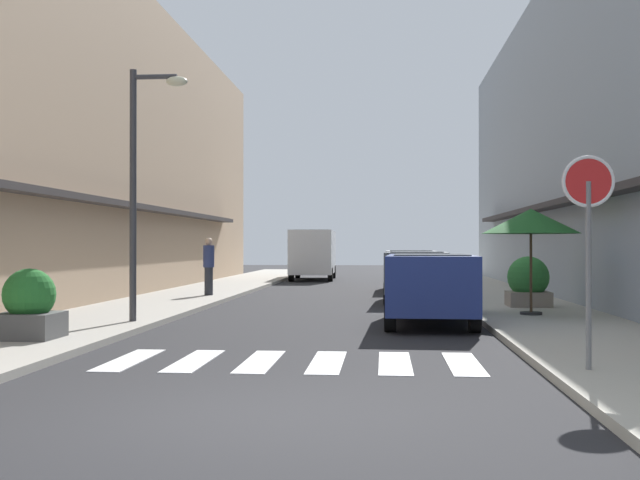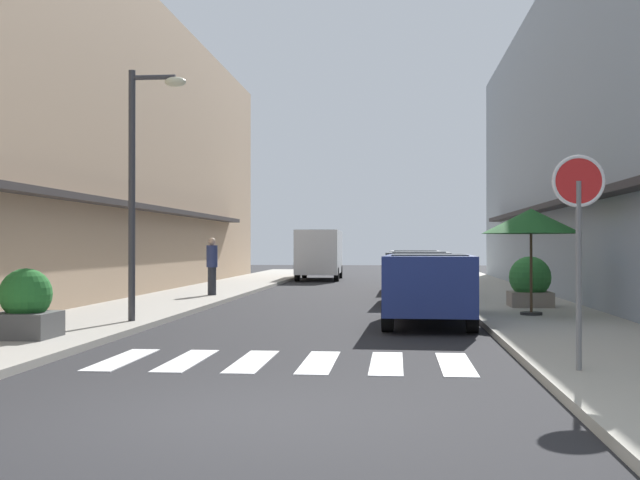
# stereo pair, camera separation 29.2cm
# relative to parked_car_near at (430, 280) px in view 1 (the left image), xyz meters

# --- Properties ---
(ground_plane) EXTENTS (85.30, 85.30, 0.00)m
(ground_plane) POSITION_rel_parked_car_near_xyz_m (-2.24, 6.46, -0.92)
(ground_plane) COLOR #232326
(sidewalk_left) EXTENTS (3.00, 54.28, 0.12)m
(sidewalk_left) POSITION_rel_parked_car_near_xyz_m (-7.02, 6.46, -0.86)
(sidewalk_left) COLOR #9E998E
(sidewalk_left) RESTS_ON ground_plane
(sidewalk_right) EXTENTS (3.00, 54.28, 0.12)m
(sidewalk_right) POSITION_rel_parked_car_near_xyz_m (2.55, 6.46, -0.86)
(sidewalk_right) COLOR #ADA899
(sidewalk_right) RESTS_ON ground_plane
(building_row_left) EXTENTS (5.50, 36.89, 9.83)m
(building_row_left) POSITION_rel_parked_car_near_xyz_m (-11.02, 7.40, 3.99)
(building_row_left) COLOR tan
(building_row_left) RESTS_ON ground_plane
(building_row_right) EXTENTS (5.50, 36.89, 10.03)m
(building_row_right) POSITION_rel_parked_car_near_xyz_m (6.55, 7.40, 4.09)
(building_row_right) COLOR #939EA8
(building_row_right) RESTS_ON ground_plane
(crosswalk) EXTENTS (5.20, 2.20, 0.01)m
(crosswalk) POSITION_rel_parked_car_near_xyz_m (-2.24, -5.46, -0.92)
(crosswalk) COLOR silver
(crosswalk) RESTS_ON ground_plane
(parked_car_near) EXTENTS (1.92, 4.42, 1.47)m
(parked_car_near) POSITION_rel_parked_car_near_xyz_m (0.00, 0.00, 0.00)
(parked_car_near) COLOR navy
(parked_car_near) RESTS_ON ground_plane
(parked_car_mid) EXTENTS (1.96, 4.10, 1.47)m
(parked_car_mid) POSITION_rel_parked_car_near_xyz_m (0.00, 6.68, -0.00)
(parked_car_mid) COLOR #4C5156
(parked_car_mid) RESTS_ON ground_plane
(parked_car_far) EXTENTS (1.86, 4.12, 1.47)m
(parked_car_far) POSITION_rel_parked_car_near_xyz_m (0.00, 12.38, -0.00)
(parked_car_far) COLOR silver
(parked_car_far) RESTS_ON ground_plane
(delivery_van) EXTENTS (2.11, 5.45, 2.37)m
(delivery_van) POSITION_rel_parked_car_near_xyz_m (-4.32, 21.19, 0.48)
(delivery_van) COLOR silver
(delivery_van) RESTS_ON ground_plane
(round_street_sign) EXTENTS (0.65, 0.07, 2.65)m
(round_street_sign) POSITION_rel_parked_car_near_xyz_m (1.56, -6.58, 1.23)
(round_street_sign) COLOR slate
(round_street_sign) RESTS_ON sidewalk_right
(street_lamp) EXTENTS (1.19, 0.28, 5.09)m
(street_lamp) POSITION_rel_parked_car_near_xyz_m (-5.83, -0.90, 2.33)
(street_lamp) COLOR #38383D
(street_lamp) RESTS_ON sidewalk_left
(cafe_umbrella) EXTENTS (2.16, 2.16, 2.34)m
(cafe_umbrella) POSITION_rel_parked_car_near_xyz_m (2.28, 1.27, 1.25)
(cafe_umbrella) COLOR #262626
(cafe_umbrella) RESTS_ON sidewalk_right
(planter_corner) EXTENTS (0.95, 0.95, 1.15)m
(planter_corner) POSITION_rel_parked_car_near_xyz_m (-6.79, -3.96, -0.27)
(planter_corner) COLOR #4C4C4C
(planter_corner) RESTS_ON sidewalk_left
(planter_midblock) EXTENTS (1.04, 1.04, 1.26)m
(planter_midblock) POSITION_rel_parked_car_near_xyz_m (2.66, 3.70, -0.21)
(planter_midblock) COLOR gray
(planter_midblock) RESTS_ON sidewalk_right
(pedestrian_walking_near) EXTENTS (0.34, 0.34, 1.76)m
(pedestrian_walking_near) POSITION_rel_parked_car_near_xyz_m (-6.33, 7.43, 0.13)
(pedestrian_walking_near) COLOR #282B33
(pedestrian_walking_near) RESTS_ON sidewalk_left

